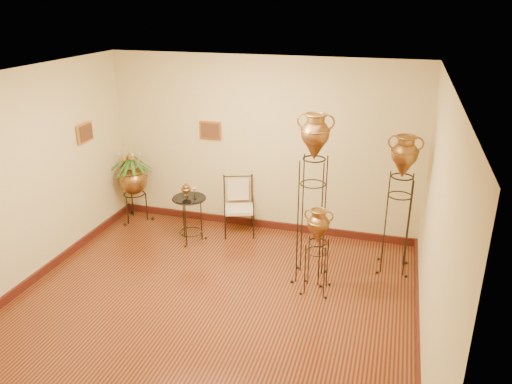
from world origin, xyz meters
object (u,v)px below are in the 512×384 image
(amphora_tall, at_px, (312,198))
(amphora_mid, at_px, (399,204))
(planter_urn, at_px, (133,177))
(armchair, at_px, (239,207))
(side_table, at_px, (190,218))

(amphora_tall, height_order, amphora_mid, amphora_tall)
(planter_urn, bearing_deg, amphora_mid, -6.28)
(amphora_tall, relative_size, armchair, 2.50)
(planter_urn, height_order, armchair, planter_urn)
(amphora_tall, distance_m, planter_urn, 3.40)
(side_table, bearing_deg, armchair, 36.00)
(amphora_tall, relative_size, amphora_mid, 1.18)
(armchair, relative_size, side_table, 0.99)
(amphora_tall, height_order, planter_urn, amphora_tall)
(amphora_mid, relative_size, armchair, 2.13)
(amphora_tall, xyz_separation_m, armchair, (-1.35, 1.05, -0.72))
(planter_urn, bearing_deg, side_table, -20.96)
(amphora_mid, height_order, side_table, amphora_mid)
(amphora_mid, bearing_deg, side_table, 179.90)
(amphora_mid, xyz_separation_m, planter_urn, (-4.30, 0.47, -0.21))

